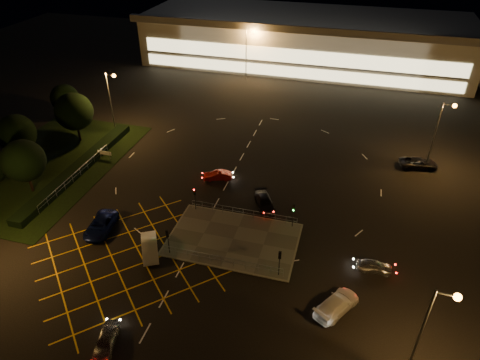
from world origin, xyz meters
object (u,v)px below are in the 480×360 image
(signal_ne, at_px, (293,211))
(car_circ_red, at_px, (218,175))
(car_near_silver, at_px, (106,340))
(car_far_dkgrey, at_px, (265,202))
(car_approach_white, at_px, (337,304))
(signal_sw, at_px, (168,237))
(car_east_grey, at_px, (419,163))
(car_right_silver, at_px, (374,266))
(car_left_blue, at_px, (101,225))
(signal_se, at_px, (280,258))
(car_queue_white, at_px, (150,247))
(signal_nw, at_px, (195,194))

(signal_ne, relative_size, car_circ_red, 0.84)
(car_near_silver, distance_m, car_far_dkgrey, 24.48)
(car_near_silver, relative_size, car_approach_white, 0.73)
(signal_sw, relative_size, car_far_dkgrey, 0.68)
(car_circ_red, bearing_deg, car_approach_white, 25.18)
(car_east_grey, bearing_deg, car_circ_red, 100.53)
(car_near_silver, bearing_deg, signal_ne, 44.51)
(car_far_dkgrey, height_order, car_approach_white, car_approach_white)
(signal_sw, distance_m, car_approach_white, 18.31)
(car_right_silver, bearing_deg, car_left_blue, 89.97)
(signal_ne, height_order, car_circ_red, signal_ne)
(signal_sw, relative_size, signal_se, 1.00)
(car_far_dkgrey, bearing_deg, car_queue_white, -157.91)
(car_left_blue, relative_size, car_right_silver, 1.49)
(signal_sw, relative_size, car_circ_red, 0.84)
(car_right_silver, bearing_deg, car_queue_white, 95.57)
(signal_nw, height_order, car_near_silver, signal_nw)
(car_right_silver, xyz_separation_m, car_circ_red, (-20.85, 11.94, -0.01))
(signal_nw, height_order, car_far_dkgrey, signal_nw)
(car_east_grey, bearing_deg, signal_sw, 122.57)
(signal_nw, bearing_deg, signal_sw, -90.00)
(signal_sw, height_order, signal_nw, same)
(signal_ne, relative_size, car_left_blue, 0.58)
(car_queue_white, relative_size, car_left_blue, 0.85)
(car_near_silver, distance_m, car_east_grey, 46.80)
(car_left_blue, bearing_deg, signal_ne, 9.81)
(car_near_silver, height_order, car_left_blue, car_left_blue)
(car_circ_red, relative_size, car_east_grey, 0.71)
(car_right_silver, relative_size, car_circ_red, 0.98)
(signal_se, bearing_deg, car_queue_white, 1.79)
(car_far_dkgrey, bearing_deg, signal_ne, -63.37)
(car_right_silver, bearing_deg, car_far_dkgrey, 56.51)
(car_far_dkgrey, xyz_separation_m, car_approach_white, (10.04, -13.79, 0.08))
(car_far_dkgrey, bearing_deg, signal_sw, -152.54)
(signal_ne, bearing_deg, car_left_blue, -162.78)
(car_left_blue, distance_m, car_far_dkgrey, 19.61)
(signal_sw, bearing_deg, car_right_silver, -171.08)
(car_far_dkgrey, bearing_deg, car_right_silver, -56.41)
(car_far_dkgrey, relative_size, car_east_grey, 0.88)
(car_near_silver, bearing_deg, car_circ_red, 74.61)
(signal_se, distance_m, car_near_silver, 17.45)
(signal_se, height_order, car_east_grey, signal_se)
(signal_sw, distance_m, car_far_dkgrey, 13.69)
(car_circ_red, bearing_deg, car_right_silver, 41.20)
(signal_nw, xyz_separation_m, car_far_dkgrey, (7.99, 3.01, -1.69))
(car_approach_white, bearing_deg, car_right_silver, -86.32)
(signal_sw, bearing_deg, signal_ne, -146.35)
(signal_nw, relative_size, car_far_dkgrey, 0.68)
(car_far_dkgrey, distance_m, car_approach_white, 17.05)
(signal_sw, height_order, car_east_grey, signal_sw)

